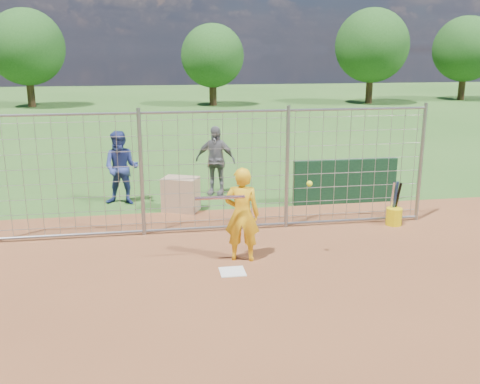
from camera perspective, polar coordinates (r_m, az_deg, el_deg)
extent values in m
plane|color=#2D591E|center=(9.44, -1.00, -8.09)|extent=(100.00, 100.00, 0.00)
plane|color=brown|center=(6.82, 2.94, -17.82)|extent=(18.00, 18.00, 0.00)
cube|color=silver|center=(9.25, -0.82, -8.51)|extent=(0.43, 0.43, 0.02)
cube|color=#11381E|center=(13.43, 11.14, 1.13)|extent=(2.60, 0.20, 1.10)
imported|color=#F2B015|center=(9.49, 0.21, -2.42)|extent=(0.71, 0.55, 1.72)
imported|color=navy|center=(13.32, -12.54, 2.51)|extent=(1.02, 0.88, 1.81)
imported|color=slate|center=(13.92, -2.65, 3.38)|extent=(1.15, 0.83, 1.81)
cube|color=tan|center=(12.65, -6.33, -0.23)|extent=(0.95, 0.82, 0.80)
cylinder|color=silver|center=(9.14, -2.14, -0.60)|extent=(0.86, 0.07, 0.06)
sphere|color=#E7FF1A|center=(9.46, 7.43, 0.89)|extent=(0.10, 0.10, 0.10)
cylinder|color=yellow|center=(12.06, 16.09, -2.54)|extent=(0.34, 0.34, 0.38)
cylinder|color=silver|center=(11.98, 15.90, -0.84)|extent=(0.08, 0.21, 0.85)
cylinder|color=navy|center=(12.01, 16.20, -0.82)|extent=(0.08, 0.17, 0.85)
cylinder|color=black|center=(12.03, 16.41, -0.81)|extent=(0.06, 0.31, 0.83)
cylinder|color=gray|center=(10.86, -10.48, 1.97)|extent=(0.08, 0.08, 2.60)
cylinder|color=gray|center=(11.21, 5.05, 2.57)|extent=(0.08, 0.08, 2.60)
cylinder|color=gray|center=(12.30, 18.73, 2.93)|extent=(0.08, 0.08, 2.60)
cylinder|color=gray|center=(10.73, -2.67, 8.56)|extent=(9.00, 0.05, 0.05)
cylinder|color=gray|center=(11.26, -2.52, -3.77)|extent=(9.00, 0.05, 0.05)
cube|color=gray|center=(10.94, -2.59, 2.04)|extent=(9.00, 0.02, 2.50)
cylinder|color=#3F2B19|center=(38.45, -21.46, 10.32)|extent=(0.50, 0.50, 2.52)
sphere|color=#26561E|center=(38.38, -21.83, 14.16)|extent=(4.90, 4.90, 4.90)
cylinder|color=#3F2B19|center=(36.93, -2.91, 10.88)|extent=(0.50, 0.50, 2.16)
sphere|color=#26561E|center=(36.84, -2.95, 14.32)|extent=(4.20, 4.20, 4.20)
cylinder|color=#3F2B19|center=(39.26, 13.65, 11.04)|extent=(0.50, 0.50, 2.59)
sphere|color=#26561E|center=(39.19, 13.89, 14.93)|extent=(5.04, 5.04, 5.04)
cylinder|color=#3F2B19|center=(44.28, 22.61, 10.64)|extent=(0.50, 0.50, 2.45)
sphere|color=#26561E|center=(44.21, 22.94, 13.88)|extent=(4.76, 4.76, 4.76)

